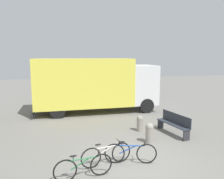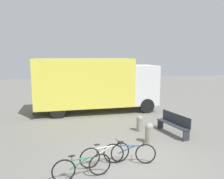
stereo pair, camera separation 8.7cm
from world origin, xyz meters
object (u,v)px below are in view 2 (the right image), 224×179
object	(u,v)px
bicycle_near	(82,167)
bollard_far_bench	(140,123)
delivery_truck	(95,83)
bicycle_middle	(105,154)
park_bench	(174,123)
bollard_near_bench	(149,132)
bicycle_far	(129,153)

from	to	relation	value
bicycle_near	bollard_far_bench	size ratio (longest dim) A/B	2.27
delivery_truck	bicycle_middle	xyz separation A→B (m)	(-0.64, -7.25, -1.52)
bicycle_middle	bollard_far_bench	size ratio (longest dim) A/B	2.26
park_bench	bollard_near_bench	distance (m)	1.70
bicycle_near	bicycle_middle	distance (m)	1.06
bicycle_far	bicycle_near	bearing A→B (deg)	-145.78
delivery_truck	bicycle_near	xyz separation A→B (m)	(-1.46, -7.92, -1.52)
park_bench	bicycle_middle	distance (m)	4.28
park_bench	bicycle_middle	size ratio (longest dim) A/B	1.11
bicycle_middle	bollard_near_bench	size ratio (longest dim) A/B	2.05
park_bench	bicycle_near	distance (m)	5.33
bicycle_near	bollard_near_bench	world-z (taller)	bollard_near_bench
delivery_truck	bollard_far_bench	distance (m)	4.80
bicycle_middle	bicycle_far	bearing A→B (deg)	-15.18
bicycle_near	bicycle_far	size ratio (longest dim) A/B	1.02
bollard_near_bench	bollard_far_bench	size ratio (longest dim) A/B	1.10
delivery_truck	bollard_far_bench	bearing A→B (deg)	-70.49
bicycle_near	bicycle_far	world-z (taller)	same
park_bench	bicycle_middle	xyz separation A→B (m)	(-3.65, -2.24, -0.16)
bollard_far_bench	park_bench	bearing A→B (deg)	-26.99
delivery_truck	bicycle_far	bearing A→B (deg)	-89.40
park_bench	bicycle_middle	bearing A→B (deg)	109.52
park_bench	bollard_near_bench	xyz separation A→B (m)	(-1.52, -0.74, -0.07)
bollard_near_bench	bollard_far_bench	bearing A→B (deg)	86.09
bicycle_middle	bollard_far_bench	xyz separation A→B (m)	(2.22, 2.96, 0.05)
park_bench	bollard_near_bench	world-z (taller)	park_bench
bicycle_middle	bollard_near_bench	xyz separation A→B (m)	(2.12, 1.50, 0.09)
delivery_truck	bollard_near_bench	size ratio (longest dim) A/B	9.23
park_bench	bollard_far_bench	distance (m)	1.60
delivery_truck	bicycle_near	bearing A→B (deg)	-101.18
bicycle_far	bollard_near_bench	bearing A→B (deg)	63.48
bicycle_near	bollard_near_bench	xyz separation A→B (m)	(2.94, 2.17, 0.09)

